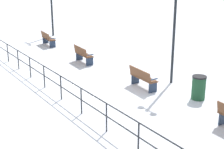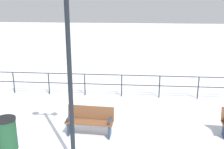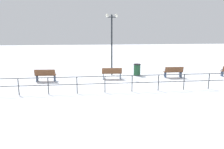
{
  "view_description": "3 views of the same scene",
  "coord_description": "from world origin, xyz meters",
  "px_view_note": "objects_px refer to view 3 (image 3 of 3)",
  "views": [
    {
      "loc": [
        -8.76,
        -10.71,
        5.18
      ],
      "look_at": [
        -2.18,
        -0.98,
        1.31
      ],
      "focal_mm": 54.78,
      "sensor_mm": 36.0,
      "label": 1
    },
    {
      "loc": [
        7.51,
        1.38,
        4.15
      ],
      "look_at": [
        -2.06,
        0.51,
        1.38
      ],
      "focal_mm": 42.15,
      "sensor_mm": 36.0,
      "label": 2
    },
    {
      "loc": [
        -15.63,
        1.84,
        3.62
      ],
      "look_at": [
        -2.91,
        0.34,
        0.98
      ],
      "focal_mm": 34.35,
      "sensor_mm": 36.0,
      "label": 3
    }
  ],
  "objects_px": {
    "bench_second": "(173,72)",
    "bench_third": "(112,73)",
    "bench_fourth": "(45,75)",
    "lamppost_middle": "(112,34)",
    "trash_bin": "(137,70)"
  },
  "relations": [
    {
      "from": "bench_fourth",
      "to": "lamppost_middle",
      "type": "xyz_separation_m",
      "value": [
        1.73,
        -5.0,
        2.86
      ]
    },
    {
      "from": "bench_second",
      "to": "trash_bin",
      "type": "xyz_separation_m",
      "value": [
        1.09,
        2.63,
        0.02
      ]
    },
    {
      "from": "bench_second",
      "to": "bench_third",
      "type": "height_order",
      "value": "bench_third"
    },
    {
      "from": "bench_third",
      "to": "bench_fourth",
      "type": "bearing_deg",
      "value": 95.95
    },
    {
      "from": "bench_fourth",
      "to": "bench_second",
      "type": "bearing_deg",
      "value": -85.17
    },
    {
      "from": "bench_second",
      "to": "trash_bin",
      "type": "distance_m",
      "value": 2.85
    },
    {
      "from": "bench_second",
      "to": "lamppost_middle",
      "type": "height_order",
      "value": "lamppost_middle"
    },
    {
      "from": "bench_second",
      "to": "bench_fourth",
      "type": "xyz_separation_m",
      "value": [
        -0.17,
        9.65,
        0.01
      ]
    },
    {
      "from": "bench_third",
      "to": "lamppost_middle",
      "type": "height_order",
      "value": "lamppost_middle"
    },
    {
      "from": "bench_fourth",
      "to": "trash_bin",
      "type": "distance_m",
      "value": 7.13
    },
    {
      "from": "bench_second",
      "to": "trash_bin",
      "type": "height_order",
      "value": "trash_bin"
    },
    {
      "from": "bench_second",
      "to": "bench_third",
      "type": "bearing_deg",
      "value": 91.3
    },
    {
      "from": "bench_third",
      "to": "bench_fourth",
      "type": "height_order",
      "value": "bench_fourth"
    },
    {
      "from": "lamppost_middle",
      "to": "bench_third",
      "type": "bearing_deg",
      "value": 173.38
    },
    {
      "from": "lamppost_middle",
      "to": "trash_bin",
      "type": "distance_m",
      "value": 3.53
    }
  ]
}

